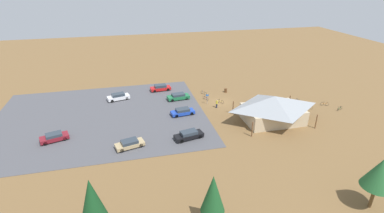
# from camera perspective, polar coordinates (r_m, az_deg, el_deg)

# --- Properties ---
(ground) EXTENTS (160.00, 160.00, 0.00)m
(ground) POSITION_cam_1_polar(r_m,az_deg,el_deg) (61.11, 5.54, 0.80)
(ground) COLOR brown
(ground) RESTS_ON ground
(parking_lot_asphalt) EXTENTS (38.72, 31.12, 0.05)m
(parking_lot_asphalt) POSITION_cam_1_polar(r_m,az_deg,el_deg) (57.32, -17.40, -1.93)
(parking_lot_asphalt) COLOR #4C4C51
(parking_lot_asphalt) RESTS_ON ground
(bike_pavilion) EXTENTS (12.24, 9.01, 4.89)m
(bike_pavilion) POSITION_cam_1_polar(r_m,az_deg,el_deg) (54.10, 15.70, -0.16)
(bike_pavilion) COLOR #C6B28E
(bike_pavilion) RESTS_ON ground
(trash_bin) EXTENTS (0.60, 0.60, 0.90)m
(trash_bin) POSITION_cam_1_polar(r_m,az_deg,el_deg) (66.38, 6.62, 3.15)
(trash_bin) COLOR brown
(trash_bin) RESTS_ON ground
(lot_sign) EXTENTS (0.56, 0.08, 2.20)m
(lot_sign) POSITION_cam_1_polar(r_m,az_deg,el_deg) (59.71, 3.00, 1.77)
(lot_sign) COLOR #99999E
(lot_sign) RESTS_ON ground
(pine_mideast) EXTENTS (3.45, 3.45, 6.64)m
(pine_mideast) POSITION_cam_1_polar(r_m,az_deg,el_deg) (38.33, 32.98, -10.92)
(pine_mideast) COLOR brown
(pine_mideast) RESTS_ON ground
(pine_far_west) EXTENTS (2.73, 2.73, 7.74)m
(pine_far_west) POSITION_cam_1_polar(r_m,az_deg,el_deg) (29.92, -19.01, -17.17)
(pine_far_west) COLOR brown
(pine_far_west) RESTS_ON ground
(pine_midwest) EXTENTS (2.56, 2.56, 6.38)m
(pine_midwest) POSITION_cam_1_polar(r_m,az_deg,el_deg) (30.91, 4.15, -16.72)
(pine_midwest) COLOR brown
(pine_midwest) RESTS_ON ground
(bicycle_orange_by_bin) EXTENTS (1.59, 0.69, 0.84)m
(bicycle_orange_by_bin) POSITION_cam_1_polar(r_m,az_deg,el_deg) (65.14, 24.56, 0.48)
(bicycle_orange_by_bin) COLOR black
(bicycle_orange_by_bin) RESTS_ON ground
(bicycle_blue_front_row) EXTENTS (0.48, 1.65, 0.81)m
(bicycle_blue_front_row) POSITION_cam_1_polar(r_m,az_deg,el_deg) (64.58, 20.12, 1.02)
(bicycle_blue_front_row) COLOR black
(bicycle_blue_front_row) RESTS_ON ground
(bicycle_purple_yard_right) EXTENTS (0.80, 1.53, 0.80)m
(bicycle_purple_yard_right) POSITION_cam_1_polar(r_m,az_deg,el_deg) (62.14, 2.68, 1.67)
(bicycle_purple_yard_right) COLOR black
(bicycle_purple_yard_right) RESTS_ON ground
(bicycle_red_edge_north) EXTENTS (0.69, 1.70, 0.87)m
(bicycle_red_edge_north) POSITION_cam_1_polar(r_m,az_deg,el_deg) (64.00, 16.19, 1.41)
(bicycle_red_edge_north) COLOR black
(bicycle_red_edge_north) RESTS_ON ground
(bicycle_yellow_near_porch) EXTENTS (1.17, 1.34, 0.86)m
(bicycle_yellow_near_porch) POSITION_cam_1_polar(r_m,az_deg,el_deg) (60.63, 5.59, 1.00)
(bicycle_yellow_near_porch) COLOR black
(bicycle_yellow_near_porch) RESTS_ON ground
(bicycle_green_trailside) EXTENTS (1.62, 0.71, 0.86)m
(bicycle_green_trailside) POSITION_cam_1_polar(r_m,az_deg,el_deg) (64.15, 26.99, -0.37)
(bicycle_green_trailside) COLOR black
(bicycle_green_trailside) RESTS_ON ground
(bicycle_teal_near_sign) EXTENTS (1.01, 1.41, 0.79)m
(bicycle_teal_near_sign) POSITION_cam_1_polar(r_m,az_deg,el_deg) (62.54, 21.90, -0.03)
(bicycle_teal_near_sign) COLOR black
(bicycle_teal_near_sign) RESTS_ON ground
(bicycle_white_mid_cluster) EXTENTS (1.01, 1.38, 0.76)m
(bicycle_white_mid_cluster) POSITION_cam_1_polar(r_m,az_deg,el_deg) (64.94, 2.29, 2.70)
(bicycle_white_mid_cluster) COLOR black
(bicycle_white_mid_cluster) RESTS_ON ground
(car_tan_far_end) EXTENTS (4.71, 2.90, 1.24)m
(car_tan_far_end) POSITION_cam_1_polar(r_m,az_deg,el_deg) (46.12, -12.12, -7.16)
(car_tan_far_end) COLOR tan
(car_tan_far_end) RESTS_ON parking_lot_asphalt
(car_red_second_row) EXTENTS (4.72, 2.24, 1.41)m
(car_red_second_row) POSITION_cam_1_polar(r_m,az_deg,el_deg) (67.16, -6.20, 3.70)
(car_red_second_row) COLOR red
(car_red_second_row) RESTS_ON parking_lot_asphalt
(car_green_inner_stall) EXTENTS (4.85, 2.38, 1.34)m
(car_green_inner_stall) POSITION_cam_1_polar(r_m,az_deg,el_deg) (61.98, -2.70, 1.98)
(car_green_inner_stall) COLOR #1E6B3D
(car_green_inner_stall) RESTS_ON parking_lot_asphalt
(car_maroon_aisle_side) EXTENTS (4.64, 3.03, 1.29)m
(car_maroon_aisle_side) POSITION_cam_1_polar(r_m,az_deg,el_deg) (51.75, -25.41, -5.43)
(car_maroon_aisle_side) COLOR maroon
(car_maroon_aisle_side) RESTS_ON parking_lot_asphalt
(car_black_front_row) EXTENTS (5.01, 2.70, 1.37)m
(car_black_front_row) POSITION_cam_1_polar(r_m,az_deg,el_deg) (47.33, -0.63, -5.59)
(car_black_front_row) COLOR black
(car_black_front_row) RESTS_ON parking_lot_asphalt
(car_white_end_stall) EXTENTS (4.88, 2.85, 1.45)m
(car_white_end_stall) POSITION_cam_1_polar(r_m,az_deg,el_deg) (63.65, -14.25, 1.88)
(car_white_end_stall) COLOR white
(car_white_end_stall) RESTS_ON parking_lot_asphalt
(car_blue_back_corner) EXTENTS (4.65, 2.35, 1.30)m
(car_blue_back_corner) POSITION_cam_1_polar(r_m,az_deg,el_deg) (55.16, -1.84, -1.01)
(car_blue_back_corner) COLOR #1E42B2
(car_blue_back_corner) RESTS_ON parking_lot_asphalt
(visitor_crossing_yard) EXTENTS (0.39, 0.40, 1.76)m
(visitor_crossing_yard) POSITION_cam_1_polar(r_m,az_deg,el_deg) (58.28, 4.87, 0.60)
(visitor_crossing_yard) COLOR #2D3347
(visitor_crossing_yard) RESTS_ON ground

